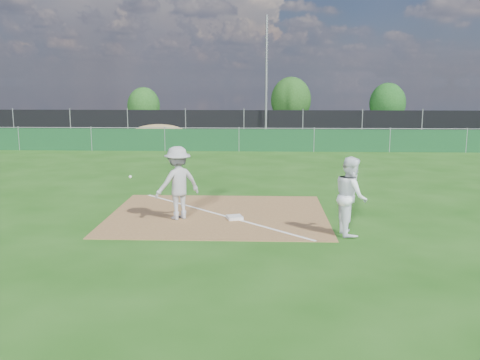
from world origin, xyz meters
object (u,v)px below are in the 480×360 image
at_px(play_at_first, 178,183).
at_px(tree_left, 144,106).
at_px(light_pole, 266,77).
at_px(car_right, 294,121).
at_px(car_mid, 244,121).
at_px(car_left, 180,122).
at_px(tree_right, 387,103).
at_px(first_base, 235,217).
at_px(tree_mid, 291,100).
at_px(runner, 351,196).

distance_m(play_at_first, tree_left, 32.50).
bearing_deg(light_pole, car_right, 68.52).
xyz_separation_m(play_at_first, car_mid, (0.88, 26.96, -0.26)).
relative_size(car_left, tree_right, 1.14).
bearing_deg(tree_left, tree_right, 3.58).
height_order(first_base, car_mid, car_mid).
bearing_deg(car_left, car_right, -78.72).
xyz_separation_m(light_pole, car_right, (2.26, 5.75, -3.32)).
bearing_deg(car_mid, tree_mid, -50.20).
xyz_separation_m(car_right, tree_mid, (-0.01, 5.31, 1.44)).
relative_size(play_at_first, car_right, 0.43).
bearing_deg(car_right, car_mid, 88.15).
height_order(runner, car_left, runner).
bearing_deg(first_base, car_left, 101.72).
relative_size(first_base, car_right, 0.08).
relative_size(first_base, tree_mid, 0.10).
xyz_separation_m(first_base, car_left, (-5.41, 26.08, 0.65)).
height_order(play_at_first, car_mid, play_at_first).
relative_size(car_left, tree_mid, 1.00).
bearing_deg(play_at_first, tree_right, 68.31).
relative_size(play_at_first, tree_right, 0.55).
distance_m(light_pole, runner, 23.75).
bearing_deg(play_at_first, first_base, 0.63).
bearing_deg(tree_mid, tree_left, -172.19).
xyz_separation_m(runner, tree_left, (-12.21, 32.81, 0.72)).
bearing_deg(tree_mid, car_mid, -121.81).
bearing_deg(play_at_first, car_left, 98.47).
relative_size(light_pole, car_mid, 1.79).
relative_size(car_mid, tree_left, 1.37).
relative_size(light_pole, tree_left, 2.46).
xyz_separation_m(light_pole, play_at_first, (-2.54, -22.21, -3.00)).
xyz_separation_m(runner, car_mid, (-3.52, 28.23, -0.21)).
bearing_deg(runner, tree_right, -18.76).
relative_size(runner, car_right, 0.41).
relative_size(car_mid, tree_mid, 1.08).
relative_size(first_base, tree_right, 0.11).
height_order(runner, car_right, runner).
distance_m(first_base, car_right, 28.14).
xyz_separation_m(light_pole, first_base, (-1.01, -22.19, -3.94)).
relative_size(light_pole, tree_right, 2.20).
bearing_deg(first_base, tree_mid, 84.38).
bearing_deg(runner, tree_mid, -5.17).
height_order(car_mid, tree_right, tree_right).
height_order(car_right, tree_right, tree_right).
distance_m(tree_left, tree_right, 20.92).
bearing_deg(car_right, tree_left, 58.03).
height_order(car_mid, tree_mid, tree_mid).
distance_m(light_pole, tree_right, 15.12).
height_order(light_pole, play_at_first, light_pole).
distance_m(car_mid, tree_mid, 7.55).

